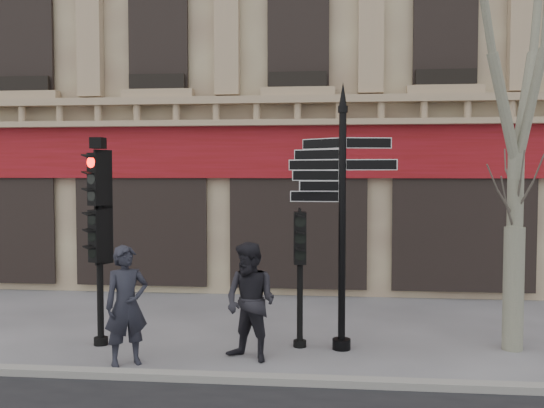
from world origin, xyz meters
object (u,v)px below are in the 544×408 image
Objects in this scene: plane_tree at (519,11)px; pedestrian_a at (126,305)px; fingerpost at (342,171)px; traffic_signal_secondary at (300,253)px; traffic_signal_main at (99,215)px; pedestrian_b at (250,302)px.

pedestrian_a is at bearing -166.93° from plane_tree.
fingerpost is 1.62m from traffic_signal_secondary.
traffic_signal_main is (-4.29, -0.17, -0.78)m from fingerpost.
traffic_signal_secondary is 1.34m from pedestrian_b.
pedestrian_b is (-1.50, -0.78, -2.14)m from fingerpost.
plane_tree is at bearing -2.83° from traffic_signal_secondary.
plane_tree is at bearing 27.91° from traffic_signal_main.
fingerpost is at bearing 26.58° from traffic_signal_main.
traffic_signal_secondary is 0.29× the size of plane_tree.
traffic_signal_main reaches higher than pedestrian_b.
traffic_signal_secondary is 5.56m from plane_tree.
fingerpost is 0.56× the size of plane_tree.
traffic_signal_main reaches higher than pedestrian_a.
traffic_signal_main is 3.17m from pedestrian_b.
plane_tree is at bearing 18.89° from fingerpost.
traffic_signal_main is at bearing 177.86° from traffic_signal_secondary.
fingerpost is at bearing -174.53° from plane_tree.
traffic_signal_main is at bearing -176.45° from plane_tree.
pedestrian_a is (-2.71, -1.28, -0.71)m from traffic_signal_secondary.
plane_tree reaches higher than traffic_signal_main.
traffic_signal_secondary is at bearing -9.19° from pedestrian_a.
pedestrian_b is (2.80, -0.61, -1.37)m from traffic_signal_main.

